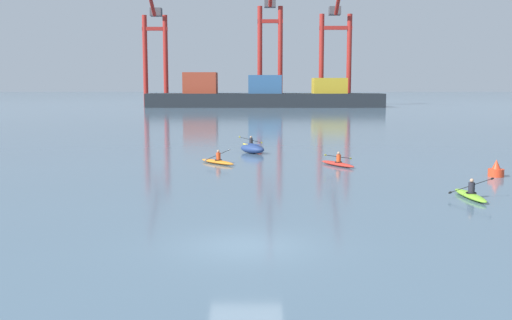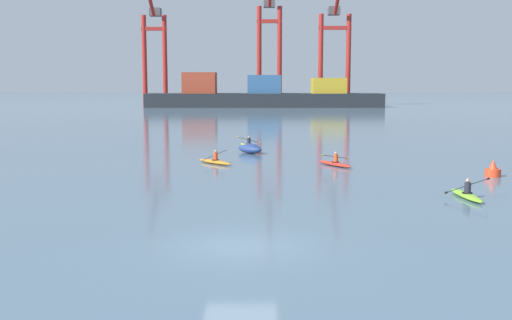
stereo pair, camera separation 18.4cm
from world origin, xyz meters
The scene contains 11 objects.
ground_plane centered at (0.00, 0.00, 0.00)m, with size 800.00×800.00×0.00m, color slate.
container_barge centered at (1.98, 121.32, 2.63)m, with size 54.71×10.01×8.04m.
gantry_crane_west centered at (-25.02, 132.68, 15.64)m, with size 6.34×18.19×31.20m.
gantry_crane_west_mid centered at (3.85, 131.47, 16.98)m, with size 6.30×16.71×36.23m.
gantry_crane_east_mid centered at (19.71, 128.21, 15.48)m, with size 7.97×16.65×31.23m.
capsized_dinghy centered at (0.05, 26.89, 0.35)m, with size 2.48×2.72×0.76m.
channel_buoy centered at (14.34, 15.06, 0.36)m, with size 0.90×0.90×1.00m.
kayak_yellow centered at (-0.12, 31.62, 0.17)m, with size 2.08×3.38×0.97m.
kayak_red centered at (5.73, 19.66, 0.17)m, with size 2.20×3.25×0.95m.
kayak_orange centered at (-2.27, 20.73, 0.17)m, with size 2.70×2.94×0.95m.
kayak_lime centered at (10.49, 8.42, 0.17)m, with size 2.20×3.43×1.01m.
Camera 1 is at (0.34, -19.42, 5.36)m, focal length 42.01 mm.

